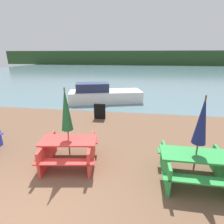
# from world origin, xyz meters

# --- Properties ---
(water) EXTENTS (60.00, 50.00, 0.00)m
(water) POSITION_xyz_m (0.00, 31.92, -0.00)
(water) COLOR slate
(water) RESTS_ON ground_plane
(far_treeline) EXTENTS (80.00, 1.60, 4.00)m
(far_treeline) POSITION_xyz_m (0.00, 51.92, 2.00)
(far_treeline) COLOR #284723
(far_treeline) RESTS_ON water
(picnic_table_green) EXTENTS (1.65, 1.39, 0.74)m
(picnic_table_green) POSITION_xyz_m (3.43, 1.84, 0.45)
(picnic_table_green) COLOR green
(picnic_table_green) RESTS_ON ground_plane
(picnic_table_red) EXTENTS (1.71, 1.59, 0.76)m
(picnic_table_red) POSITION_xyz_m (0.16, 2.07, 0.45)
(picnic_table_red) COLOR red
(picnic_table_red) RESTS_ON ground_plane
(umbrella_darkgreen) EXTENTS (0.30, 0.30, 2.22)m
(umbrella_darkgreen) POSITION_xyz_m (0.16, 2.07, 1.63)
(umbrella_darkgreen) COLOR brown
(umbrella_darkgreen) RESTS_ON ground_plane
(umbrella_navy) EXTENTS (0.31, 0.31, 2.17)m
(umbrella_navy) POSITION_xyz_m (3.43, 1.84, 1.59)
(umbrella_navy) COLOR brown
(umbrella_navy) RESTS_ON ground_plane
(boat) EXTENTS (4.93, 2.80, 1.26)m
(boat) POSITION_xyz_m (-0.23, 8.99, 0.48)
(boat) COLOR silver
(boat) RESTS_ON water
(signboard) EXTENTS (0.55, 0.08, 0.75)m
(signboard) POSITION_xyz_m (0.21, 5.81, 0.38)
(signboard) COLOR black
(signboard) RESTS_ON ground_plane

